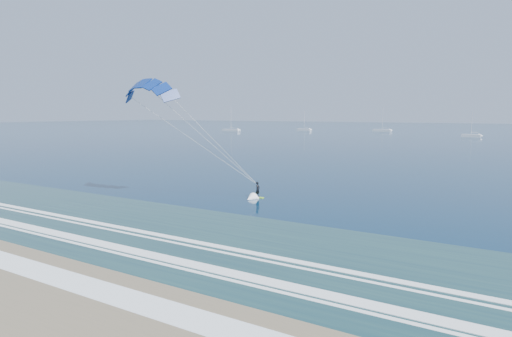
{
  "coord_description": "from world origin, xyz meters",
  "views": [
    {
      "loc": [
        24.76,
        -15.9,
        9.56
      ],
      "look_at": [
        -0.17,
        23.65,
        3.85
      ],
      "focal_mm": 32.0,
      "sensor_mm": 36.0,
      "label": 1
    }
  ],
  "objects_px": {
    "sailboat_1": "(304,130)",
    "sailboat_3": "(471,136)",
    "kitesurfer_rig": "(199,133)",
    "sailboat_2": "(382,130)",
    "sailboat_0": "(231,130)"
  },
  "relations": [
    {
      "from": "kitesurfer_rig",
      "to": "sailboat_1",
      "type": "relative_size",
      "value": 1.5
    },
    {
      "from": "kitesurfer_rig",
      "to": "sailboat_2",
      "type": "distance_m",
      "value": 198.93
    },
    {
      "from": "kitesurfer_rig",
      "to": "sailboat_1",
      "type": "height_order",
      "value": "kitesurfer_rig"
    },
    {
      "from": "sailboat_0",
      "to": "sailboat_2",
      "type": "relative_size",
      "value": 1.08
    },
    {
      "from": "sailboat_0",
      "to": "sailboat_3",
      "type": "xyz_separation_m",
      "value": [
        114.25,
        2.98,
        -0.02
      ]
    },
    {
      "from": "sailboat_2",
      "to": "sailboat_3",
      "type": "xyz_separation_m",
      "value": [
        46.53,
        -36.51,
        -0.01
      ]
    },
    {
      "from": "sailboat_0",
      "to": "sailboat_2",
      "type": "height_order",
      "value": "sailboat_0"
    },
    {
      "from": "sailboat_0",
      "to": "sailboat_3",
      "type": "relative_size",
      "value": 1.36
    },
    {
      "from": "kitesurfer_rig",
      "to": "sailboat_0",
      "type": "relative_size",
      "value": 1.19
    },
    {
      "from": "kitesurfer_rig",
      "to": "sailboat_3",
      "type": "height_order",
      "value": "kitesurfer_rig"
    },
    {
      "from": "sailboat_3",
      "to": "kitesurfer_rig",
      "type": "bearing_deg",
      "value": -92.95
    },
    {
      "from": "kitesurfer_rig",
      "to": "sailboat_3",
      "type": "bearing_deg",
      "value": 87.05
    },
    {
      "from": "sailboat_0",
      "to": "sailboat_3",
      "type": "bearing_deg",
      "value": 1.49
    },
    {
      "from": "sailboat_1",
      "to": "sailboat_3",
      "type": "relative_size",
      "value": 1.07
    },
    {
      "from": "sailboat_0",
      "to": "sailboat_3",
      "type": "distance_m",
      "value": 114.29
    }
  ]
}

